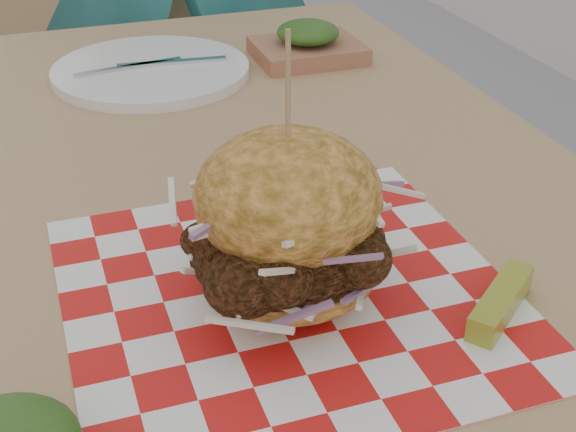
% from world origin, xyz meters
% --- Properties ---
extents(patio_table, '(0.80, 1.20, 0.75)m').
position_xyz_m(patio_table, '(0.11, -0.10, 0.67)').
color(patio_table, tan).
rests_on(patio_table, ground).
extents(patio_chair, '(0.53, 0.54, 0.95)m').
position_xyz_m(patio_chair, '(0.14, 0.82, 0.55)').
color(patio_chair, tan).
rests_on(patio_chair, ground).
extents(paper_liner, '(0.36, 0.36, 0.00)m').
position_xyz_m(paper_liner, '(0.12, -0.30, 0.75)').
color(paper_liner, red).
rests_on(paper_liner, patio_table).
extents(sandwich, '(0.20, 0.20, 0.22)m').
position_xyz_m(sandwich, '(0.12, -0.30, 0.81)').
color(sandwich, gold).
rests_on(sandwich, paper_liner).
extents(pickle_spear, '(0.09, 0.08, 0.02)m').
position_xyz_m(pickle_spear, '(0.27, -0.38, 0.76)').
color(pickle_spear, '#A2AD32').
rests_on(pickle_spear, paper_liner).
extents(place_setting, '(0.27, 0.27, 0.02)m').
position_xyz_m(place_setting, '(0.11, 0.25, 0.76)').
color(place_setting, white).
rests_on(place_setting, patio_table).
extents(kraft_tray, '(0.15, 0.12, 0.06)m').
position_xyz_m(kraft_tray, '(0.34, 0.24, 0.77)').
color(kraft_tray, '#9B6446').
rests_on(kraft_tray, patio_table).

